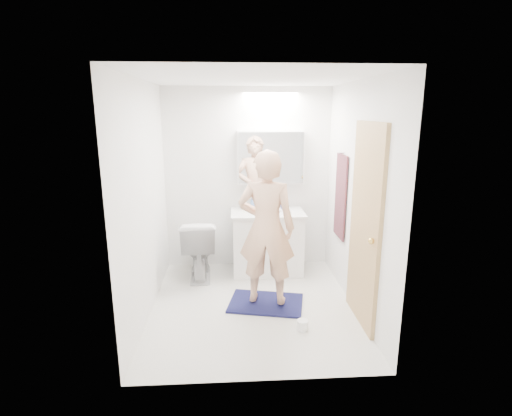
{
  "coord_description": "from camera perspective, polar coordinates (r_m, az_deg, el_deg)",
  "views": [
    {
      "loc": [
        -0.21,
        -3.96,
        2.1
      ],
      "look_at": [
        0.05,
        0.25,
        1.05
      ],
      "focal_mm": 27.66,
      "sensor_mm": 36.0,
      "label": 1
    }
  ],
  "objects": [
    {
      "name": "door_knob",
      "position": [
        3.72,
        16.34,
        -4.61
      ],
      "size": [
        0.06,
        0.06,
        0.06
      ],
      "primitive_type": "sphere",
      "color": "gold",
      "rests_on": "door"
    },
    {
      "name": "wall_back",
      "position": [
        5.29,
        -1.21,
        4.18
      ],
      "size": [
        2.5,
        0.0,
        2.5
      ],
      "primitive_type": "plane",
      "rotation": [
        1.57,
        0.0,
        0.0
      ],
      "color": "white",
      "rests_on": "floor"
    },
    {
      "name": "toothbrush_cup",
      "position": [
        5.28,
        3.98,
        0.37
      ],
      "size": [
        0.1,
        0.1,
        0.08
      ],
      "primitive_type": "imported",
      "rotation": [
        0.0,
        0.0,
        0.06
      ],
      "color": "#3C42B5",
      "rests_on": "countertop"
    },
    {
      "name": "faucet",
      "position": [
        5.3,
        1.47,
        0.89
      ],
      "size": [
        0.02,
        0.02,
        0.16
      ],
      "primitive_type": "cylinder",
      "color": "silver",
      "rests_on": "countertop"
    },
    {
      "name": "medicine_cabinet",
      "position": [
        5.2,
        2.14,
        7.33
      ],
      "size": [
        0.88,
        0.14,
        0.7
      ],
      "primitive_type": "cube",
      "color": "white",
      "rests_on": "wall_back"
    },
    {
      "name": "wall_left",
      "position": [
        4.16,
        -15.81,
        0.94
      ],
      "size": [
        0.0,
        2.5,
        2.5
      ],
      "primitive_type": "plane",
      "rotation": [
        1.57,
        0.0,
        1.57
      ],
      "color": "white",
      "rests_on": "floor"
    },
    {
      "name": "towel",
      "position": [
        4.8,
        12.13,
        1.62
      ],
      "size": [
        0.02,
        0.42,
        1.0
      ],
      "primitive_type": "cube",
      "color": "#14183F",
      "rests_on": "wall_right"
    },
    {
      "name": "towel_hook",
      "position": [
        4.71,
        12.3,
        7.81
      ],
      "size": [
        0.07,
        0.02,
        0.02
      ],
      "primitive_type": "cylinder",
      "rotation": [
        0.0,
        1.57,
        0.0
      ],
      "color": "silver",
      "rests_on": "wall_right"
    },
    {
      "name": "door",
      "position": [
        3.99,
        15.5,
        -2.55
      ],
      "size": [
        0.04,
        0.8,
        2.0
      ],
      "primitive_type": "cube",
      "color": "tan",
      "rests_on": "wall_right"
    },
    {
      "name": "toilet",
      "position": [
        5.12,
        -8.26,
        -5.7
      ],
      "size": [
        0.47,
        0.78,
        0.78
      ],
      "primitive_type": "imported",
      "rotation": [
        0.0,
        0.0,
        3.2
      ],
      "color": "silver",
      "rests_on": "floor"
    },
    {
      "name": "soap_bottle_b",
      "position": [
        5.25,
        -0.28,
        0.87
      ],
      "size": [
        0.1,
        0.1,
        0.18
      ],
      "primitive_type": "imported",
      "rotation": [
        0.0,
        0.0,
        -0.23
      ],
      "color": "#5275B0",
      "rests_on": "countertop"
    },
    {
      "name": "bath_rug",
      "position": [
        4.51,
        1.45,
        -13.58
      ],
      "size": [
        0.9,
        0.71,
        0.02
      ],
      "primitive_type": "cube",
      "rotation": [
        0.0,
        0.0,
        -0.21
      ],
      "color": "#14143F",
      "rests_on": "floor"
    },
    {
      "name": "wall_front",
      "position": [
        2.86,
        0.86,
        -4.33
      ],
      "size": [
        2.5,
        0.0,
        2.5
      ],
      "primitive_type": "plane",
      "rotation": [
        -1.57,
        0.0,
        0.0
      ],
      "color": "white",
      "rests_on": "floor"
    },
    {
      "name": "person",
      "position": [
        4.18,
        1.52,
        -2.94
      ],
      "size": [
        0.68,
        0.52,
        1.67
      ],
      "primitive_type": "imported",
      "rotation": [
        0.0,
        0.0,
        2.93
      ],
      "color": "#DEA885",
      "rests_on": "bath_rug"
    },
    {
      "name": "countertop",
      "position": [
        5.11,
        1.67,
        -0.76
      ],
      "size": [
        0.95,
        0.58,
        0.04
      ],
      "primitive_type": "cube",
      "color": "silver",
      "rests_on": "vanity_cabinet"
    },
    {
      "name": "mirror_panel",
      "position": [
        5.12,
        2.22,
        7.23
      ],
      "size": [
        0.84,
        0.01,
        0.66
      ],
      "primitive_type": "cube",
      "color": "silver",
      "rests_on": "medicine_cabinet"
    },
    {
      "name": "sink_basin",
      "position": [
        5.13,
        1.65,
        -0.3
      ],
      "size": [
        0.36,
        0.36,
        0.03
      ],
      "primitive_type": "cylinder",
      "color": "white",
      "rests_on": "countertop"
    },
    {
      "name": "toilet_paper_roll",
      "position": [
        4.06,
        6.74,
        -16.46
      ],
      "size": [
        0.11,
        0.11,
        0.1
      ],
      "primitive_type": "cylinder",
      "color": "white",
      "rests_on": "floor"
    },
    {
      "name": "vanity_cabinet",
      "position": [
        5.23,
        1.64,
        -5.1
      ],
      "size": [
        0.9,
        0.55,
        0.78
      ],
      "primitive_type": "cube",
      "color": "white",
      "rests_on": "floor"
    },
    {
      "name": "ceiling",
      "position": [
        3.98,
        -0.52,
        18.3
      ],
      "size": [
        2.5,
        2.5,
        0.0
      ],
      "primitive_type": "plane",
      "rotation": [
        3.14,
        0.0,
        0.0
      ],
      "color": "white",
      "rests_on": "floor"
    },
    {
      "name": "soap_bottle_a",
      "position": [
        5.21,
        -1.78,
        0.9
      ],
      "size": [
        0.1,
        0.1,
        0.2
      ],
      "primitive_type": "imported",
      "rotation": [
        0.0,
        0.0,
        0.25
      ],
      "color": "beige",
      "rests_on": "countertop"
    },
    {
      "name": "wall_right",
      "position": [
        4.27,
        14.43,
        1.36
      ],
      "size": [
        0.0,
        2.5,
        2.5
      ],
      "primitive_type": "plane",
      "rotation": [
        1.57,
        0.0,
        -1.57
      ],
      "color": "white",
      "rests_on": "floor"
    },
    {
      "name": "floor",
      "position": [
        4.49,
        -0.45,
        -13.93
      ],
      "size": [
        2.5,
        2.5,
        0.0
      ],
      "primitive_type": "plane",
      "color": "silver",
      "rests_on": "ground"
    }
  ]
}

